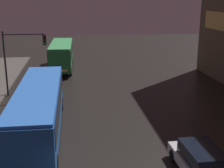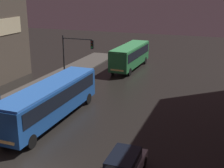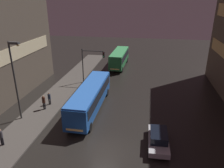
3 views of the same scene
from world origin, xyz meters
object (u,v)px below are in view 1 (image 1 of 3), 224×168
object	(u,v)px
car_taxi	(201,162)
traffic_light_main	(20,52)
bus_near	(39,106)
bus_far	(61,53)

from	to	relation	value
car_taxi	traffic_light_main	xyz separation A→B (m)	(-10.34, 14.50, 3.12)
car_taxi	traffic_light_main	distance (m)	18.08
bus_near	car_taxi	bearing A→B (deg)	144.99
traffic_light_main	car_taxi	bearing A→B (deg)	-54.52
bus_near	traffic_light_main	xyz separation A→B (m)	(-2.25, 8.77, 1.95)
car_taxi	bus_far	bearing A→B (deg)	-74.81
bus_near	traffic_light_main	size ratio (longest dim) A/B	2.12
bus_far	traffic_light_main	distance (m)	10.67
bus_far	car_taxi	distance (m)	25.56
bus_far	traffic_light_main	xyz separation A→B (m)	(-3.17, -10.00, 1.94)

